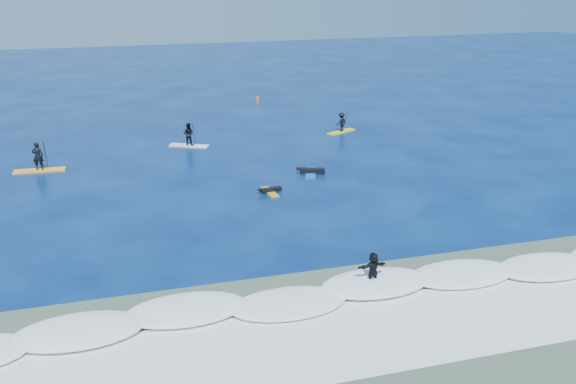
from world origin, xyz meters
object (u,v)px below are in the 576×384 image
object	(u,v)px
sup_paddler_left	(38,161)
sup_paddler_center	(189,136)
marker_buoy	(258,100)
sup_paddler_right	(341,124)
wave_surfer	(373,270)
prone_paddler_near	(270,191)
prone_paddler_far	(311,171)

from	to	relation	value
sup_paddler_left	sup_paddler_center	distance (m)	10.88
sup_paddler_left	marker_buoy	bearing A→B (deg)	45.71
sup_paddler_center	sup_paddler_right	distance (m)	12.51
sup_paddler_left	wave_surfer	xyz separation A→B (m)	(14.67, -21.17, 0.13)
wave_surfer	marker_buoy	size ratio (longest dim) A/B	2.90
prone_paddler_near	wave_surfer	size ratio (longest dim) A/B	0.90
sup_paddler_left	prone_paddler_far	world-z (taller)	sup_paddler_left
sup_paddler_right	marker_buoy	xyz separation A→B (m)	(-3.77, 13.30, -0.41)
marker_buoy	sup_paddler_left	bearing A→B (deg)	-137.57
prone_paddler_far	marker_buoy	bearing A→B (deg)	14.23
sup_paddler_center	prone_paddler_near	size ratio (longest dim) A/B	1.56
sup_paddler_center	prone_paddler_far	size ratio (longest dim) A/B	1.22
sup_paddler_left	sup_paddler_right	xyz separation A→B (m)	(22.83, 4.13, 0.01)
prone_paddler_far	wave_surfer	size ratio (longest dim) A/B	1.15
prone_paddler_near	marker_buoy	world-z (taller)	marker_buoy
sup_paddler_left	sup_paddler_right	bearing A→B (deg)	13.52
sup_paddler_center	sup_paddler_right	world-z (taller)	sup_paddler_center
sup_paddler_right	marker_buoy	distance (m)	13.83
prone_paddler_far	wave_surfer	world-z (taller)	wave_surfer
sup_paddler_right	wave_surfer	distance (m)	26.58
wave_surfer	marker_buoy	bearing A→B (deg)	78.86
wave_surfer	prone_paddler_near	bearing A→B (deg)	90.35
sup_paddler_center	wave_surfer	xyz separation A→B (m)	(4.32, -24.53, 0.07)
prone_paddler_far	sup_paddler_right	bearing A→B (deg)	-11.57
sup_paddler_right	wave_surfer	size ratio (longest dim) A/B	1.27
sup_paddler_right	prone_paddler_far	bearing A→B (deg)	-146.99
sup_paddler_left	sup_paddler_center	world-z (taller)	sup_paddler_left
wave_surfer	sup_paddler_left	bearing A→B (deg)	120.08
sup_paddler_right	prone_paddler_near	world-z (taller)	sup_paddler_right
sup_paddler_center	prone_paddler_near	world-z (taller)	sup_paddler_center
prone_paddler_far	sup_paddler_left	bearing A→B (deg)	91.19
sup_paddler_center	prone_paddler_near	bearing A→B (deg)	-47.83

